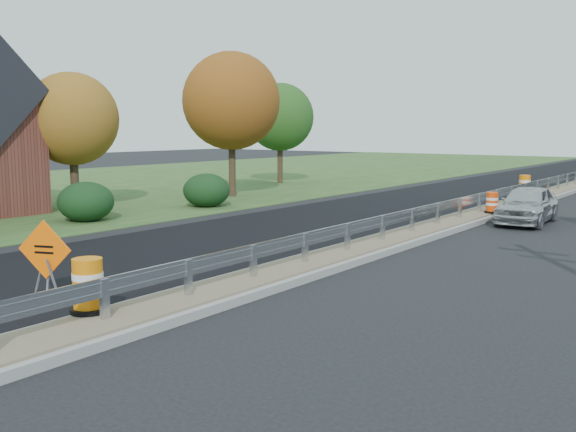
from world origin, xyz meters
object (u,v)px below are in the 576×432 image
Objects in this scene: barrel_median_mid at (492,203)px; car_silver at (527,205)px; caution_sign at (46,280)px; barrel_median_near at (88,287)px; barrel_median_far at (525,185)px.

barrel_median_mid is 1.53m from car_silver.
caution_sign reaches higher than car_silver.
caution_sign is at bearing -108.80° from car_silver.
barrel_median_near is at bearing -35.59° from caution_sign.
caution_sign reaches higher than barrel_median_far.
caution_sign is 2.14m from barrel_median_near.
barrel_median_far is 8.72m from car_silver.
barrel_median_near is 0.24× the size of car_silver.
barrel_median_near and barrel_median_far have the same top height.
barrel_median_near reaches higher than barrel_median_mid.
barrel_median_near is at bearing -90.00° from barrel_median_far.
caution_sign reaches higher than barrel_median_mid.
barrel_median_mid is (1.10, 17.78, -0.08)m from barrel_median_near.
caution_sign is 1.70× the size of barrel_median_near.
barrel_median_far is 0.24× the size of car_silver.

